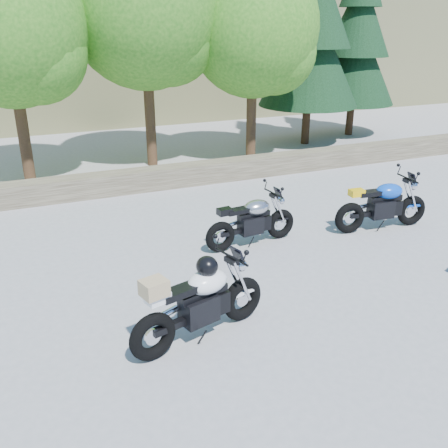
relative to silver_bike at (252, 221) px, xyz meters
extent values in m
plane|color=gray|center=(-1.00, -1.59, -0.45)|extent=(90.00, 90.00, 0.00)
cube|color=#4E4534|center=(-1.00, 3.91, -0.20)|extent=(22.00, 0.55, 0.50)
cylinder|color=#382314|center=(-3.50, 5.61, 1.06)|extent=(0.28, 0.28, 3.02)
sphere|color=#236917|center=(-3.50, 5.61, 3.33)|extent=(3.67, 3.67, 3.67)
sphere|color=#236917|center=(-3.00, 5.31, 2.68)|extent=(2.38, 2.38, 2.38)
cylinder|color=#382314|center=(-0.20, 6.01, 1.23)|extent=(0.28, 0.28, 3.36)
sphere|color=#236917|center=(-0.20, 6.01, 3.75)|extent=(4.08, 4.08, 4.08)
sphere|color=#236917|center=(0.30, 5.71, 3.03)|extent=(2.64, 2.64, 2.64)
cylinder|color=#382314|center=(2.60, 5.41, 1.00)|extent=(0.28, 0.28, 2.91)
sphere|color=#236917|center=(2.60, 5.41, 3.19)|extent=(3.54, 3.54, 3.54)
sphere|color=#236917|center=(3.10, 5.11, 2.56)|extent=(2.29, 2.29, 2.29)
cylinder|color=#382314|center=(5.20, 6.61, 0.63)|extent=(0.26, 0.26, 2.16)
cone|color=black|center=(5.20, 6.61, 2.43)|extent=(3.17, 3.17, 3.24)
cylinder|color=#382314|center=(7.40, 7.21, 0.51)|extent=(0.26, 0.26, 1.92)
cone|color=black|center=(7.40, 7.21, 2.11)|extent=(2.82, 2.82, 2.88)
cone|color=black|center=(7.40, 7.21, 3.52)|extent=(2.18, 2.18, 2.56)
torus|color=black|center=(0.62, 0.06, -0.17)|extent=(0.58, 0.19, 0.57)
torus|color=black|center=(-0.65, -0.06, -0.17)|extent=(0.58, 0.19, 0.57)
cylinder|color=silver|center=(0.62, 0.06, -0.17)|extent=(0.20, 0.05, 0.19)
cylinder|color=silver|center=(-0.65, -0.06, -0.17)|extent=(0.20, 0.05, 0.19)
cube|color=black|center=(-0.03, 0.00, -0.06)|extent=(0.45, 0.30, 0.32)
cube|color=black|center=(0.03, 0.00, 0.13)|extent=(0.63, 0.20, 0.09)
ellipsoid|color=#A9A9AE|center=(0.09, 0.01, 0.26)|extent=(0.54, 0.39, 0.27)
cube|color=black|center=(-0.30, -0.03, 0.26)|extent=(0.46, 0.24, 0.08)
cube|color=black|center=(-0.56, -0.05, 0.29)|extent=(0.26, 0.20, 0.12)
cylinder|color=black|center=(0.45, 0.04, 0.46)|extent=(0.08, 0.58, 0.03)
sphere|color=silver|center=(0.59, 0.06, 0.31)|extent=(0.16, 0.16, 0.16)
torus|color=black|center=(-1.20, -2.17, -0.14)|extent=(0.64, 0.32, 0.62)
torus|color=black|center=(-2.56, -2.54, -0.14)|extent=(0.64, 0.32, 0.62)
cylinder|color=silver|center=(-1.20, -2.17, -0.14)|extent=(0.22, 0.09, 0.21)
cylinder|color=silver|center=(-2.56, -2.54, -0.14)|extent=(0.22, 0.09, 0.21)
cube|color=black|center=(-1.90, -2.36, -0.02)|extent=(0.53, 0.41, 0.35)
cube|color=black|center=(-1.83, -2.34, 0.19)|extent=(0.70, 0.33, 0.10)
ellipsoid|color=white|center=(-1.77, -2.32, 0.33)|extent=(0.64, 0.51, 0.30)
cube|color=black|center=(-2.18, -2.44, 0.33)|extent=(0.53, 0.34, 0.09)
cube|color=white|center=(-2.46, -2.52, 0.37)|extent=(0.31, 0.26, 0.13)
cylinder|color=black|center=(-1.39, -2.22, 0.55)|extent=(0.20, 0.63, 0.03)
sphere|color=silver|center=(-1.24, -2.18, 0.39)|extent=(0.18, 0.18, 0.18)
ellipsoid|color=black|center=(-1.77, -2.32, 0.54)|extent=(0.34, 0.35, 0.26)
cube|color=tan|center=(-2.50, -2.53, 0.50)|extent=(0.35, 0.32, 0.19)
torus|color=black|center=(3.33, -0.39, -0.14)|extent=(0.63, 0.22, 0.62)
torus|color=black|center=(1.96, -0.25, -0.14)|extent=(0.63, 0.22, 0.62)
cylinder|color=silver|center=(3.33, -0.39, -0.14)|extent=(0.21, 0.06, 0.21)
cylinder|color=silver|center=(1.96, -0.25, -0.14)|extent=(0.21, 0.06, 0.21)
cube|color=black|center=(2.62, -0.32, -0.03)|extent=(0.49, 0.33, 0.35)
cube|color=black|center=(2.69, -0.33, 0.18)|extent=(0.69, 0.22, 0.10)
ellipsoid|color=blue|center=(2.76, -0.33, 0.32)|extent=(0.59, 0.43, 0.29)
cube|color=black|center=(2.34, -0.29, 0.32)|extent=(0.50, 0.26, 0.09)
cube|color=yellow|center=(2.05, -0.26, 0.36)|extent=(0.29, 0.22, 0.12)
cylinder|color=black|center=(3.14, -0.37, 0.54)|extent=(0.10, 0.63, 0.03)
sphere|color=silver|center=(3.29, -0.39, 0.38)|extent=(0.17, 0.17, 0.17)
camera|label=1|loc=(-3.73, -7.47, 3.35)|focal=40.00mm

